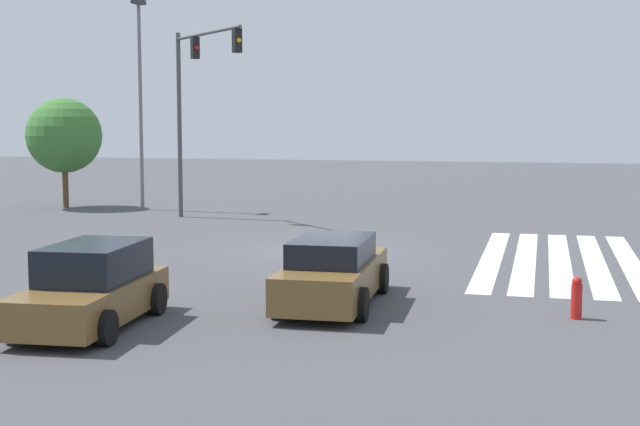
# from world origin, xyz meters

# --- Properties ---
(ground_plane) EXTENTS (118.51, 118.51, 0.00)m
(ground_plane) POSITION_xyz_m (0.00, 0.00, 0.00)
(ground_plane) COLOR #47474C
(crosswalk_markings) EXTENTS (11.38, 4.40, 0.01)m
(crosswalk_markings) POSITION_xyz_m (0.00, -7.06, 0.00)
(crosswalk_markings) COLOR silver
(crosswalk_markings) RESTS_ON ground_plane
(traffic_signal_mast) EXTENTS (4.21, 4.21, 7.47)m
(traffic_signal_mast) POSITION_xyz_m (6.76, 6.76, 5.27)
(traffic_signal_mast) COLOR #47474C
(traffic_signal_mast) RESTS_ON ground_plane
(car_0) EXTENTS (4.85, 2.09, 1.48)m
(car_0) POSITION_xyz_m (-7.57, -2.19, 0.71)
(car_0) COLOR brown
(car_0) RESTS_ON ground_plane
(car_3) EXTENTS (4.29, 2.20, 1.60)m
(car_3) POSITION_xyz_m (-10.68, 1.87, 0.75)
(car_3) COLOR brown
(car_3) RESTS_ON ground_plane
(street_light_pole_a) EXTENTS (0.80, 0.36, 9.17)m
(street_light_pole_a) POSITION_xyz_m (10.19, 10.69, 5.41)
(street_light_pole_a) COLOR slate
(street_light_pole_a) RESTS_ON ground_plane
(tree_corner_c) EXTENTS (3.38, 3.38, 4.96)m
(tree_corner_c) POSITION_xyz_m (10.20, 14.48, 3.27)
(tree_corner_c) COLOR brown
(tree_corner_c) RESTS_ON ground_plane
(fire_hydrant) EXTENTS (0.22, 0.22, 0.86)m
(fire_hydrant) POSITION_xyz_m (-7.71, -7.26, 0.43)
(fire_hydrant) COLOR red
(fire_hydrant) RESTS_ON ground_plane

